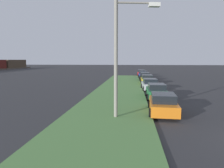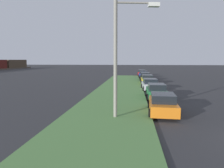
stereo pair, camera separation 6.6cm
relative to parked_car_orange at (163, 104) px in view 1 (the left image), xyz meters
The scene contains 9 objects.
grass_median 6.02m from the parked_car_orange, 40.25° to the left, with size 60.00×6.00×0.12m, color #517F42.
parked_car_orange is the anchor object (origin of this frame).
parked_car_green 6.05m from the parked_car_orange, ahead, with size 4.31×2.03×1.47m.
parked_car_silver 11.66m from the parked_car_orange, ahead, with size 4.37×2.15×1.47m.
parked_car_yellow 18.34m from the parked_car_orange, ahead, with size 4.31×2.04×1.47m.
parked_car_black 23.97m from the parked_car_orange, ahead, with size 4.30×2.03×1.47m.
parked_car_blue 29.72m from the parked_car_orange, ahead, with size 4.32×2.06×1.47m.
parked_car_red 35.70m from the parked_car_orange, ahead, with size 4.38×2.18×1.47m.
streetlight 4.91m from the parked_car_orange, 117.38° to the left, with size 0.76×2.86×7.50m.
Camera 1 is at (-9.23, 6.70, 3.83)m, focal length 32.92 mm.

